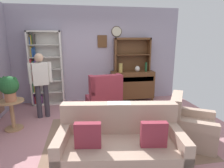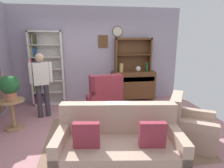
{
  "view_description": "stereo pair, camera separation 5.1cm",
  "coord_description": "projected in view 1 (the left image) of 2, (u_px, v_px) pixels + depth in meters",
  "views": [
    {
      "loc": [
        -0.54,
        -3.57,
        1.86
      ],
      "look_at": [
        0.1,
        0.2,
        0.95
      ],
      "focal_mm": 29.89,
      "sensor_mm": 36.0,
      "label": 1
    },
    {
      "loc": [
        -0.49,
        -3.58,
        1.86
      ],
      "look_at": [
        0.1,
        0.2,
        0.95
      ],
      "focal_mm": 29.89,
      "sensor_mm": 36.0,
      "label": 2
    }
  ],
  "objects": [
    {
      "name": "coffee_table",
      "position": [
        124.0,
        119.0,
        3.65
      ],
      "size": [
        0.8,
        0.5,
        0.42
      ],
      "color": "brown",
      "rests_on": "ground_plane"
    },
    {
      "name": "vase_round",
      "position": [
        137.0,
        69.0,
        5.61
      ],
      "size": [
        0.15,
        0.15,
        0.17
      ],
      "primitive_type": "ellipsoid",
      "color": "beige",
      "rests_on": "sideboard"
    },
    {
      "name": "bookshelf",
      "position": [
        44.0,
        69.0,
        5.31
      ],
      "size": [
        0.9,
        0.3,
        2.1
      ],
      "color": "silver",
      "rests_on": "ground_plane"
    },
    {
      "name": "book_stack",
      "position": [
        130.0,
        113.0,
        3.67
      ],
      "size": [
        0.18,
        0.14,
        0.05
      ],
      "color": "#723F7F",
      "rests_on": "coffee_table"
    },
    {
      "name": "wingback_chair",
      "position": [
        104.0,
        100.0,
        4.7
      ],
      "size": [
        0.9,
        0.91,
        1.05
      ],
      "color": "maroon",
      "rests_on": "ground_plane"
    },
    {
      "name": "couch_floral",
      "position": [
        120.0,
        147.0,
        2.77
      ],
      "size": [
        1.9,
        1.1,
        0.9
      ],
      "color": "tan",
      "rests_on": "ground_plane"
    },
    {
      "name": "sideboard",
      "position": [
        132.0,
        84.0,
        5.77
      ],
      "size": [
        1.3,
        0.45,
        0.92
      ],
      "color": "brown",
      "rests_on": "ground_plane"
    },
    {
      "name": "sideboard_hutch",
      "position": [
        132.0,
        50.0,
        5.63
      ],
      "size": [
        1.1,
        0.26,
        1.0
      ],
      "color": "brown",
      "rests_on": "sideboard"
    },
    {
      "name": "vase_tall",
      "position": [
        121.0,
        68.0,
        5.51
      ],
      "size": [
        0.11,
        0.11,
        0.26
      ],
      "primitive_type": "cylinder",
      "color": "tan",
      "rests_on": "sideboard"
    },
    {
      "name": "potted_plant_large",
      "position": [
        9.0,
        87.0,
        3.75
      ],
      "size": [
        0.37,
        0.37,
        0.52
      ],
      "color": "#AD6B4C",
      "rests_on": "plant_stand"
    },
    {
      "name": "person_reading",
      "position": [
        41.0,
        81.0,
        4.41
      ],
      "size": [
        0.52,
        0.29,
        1.56
      ],
      "color": "#38333D",
      "rests_on": "ground_plane"
    },
    {
      "name": "plant_stand",
      "position": [
        12.0,
        112.0,
        3.9
      ],
      "size": [
        0.52,
        0.52,
        0.64
      ],
      "color": "#A87F56",
      "rests_on": "ground_plane"
    },
    {
      "name": "wall_back",
      "position": [
        98.0,
        55.0,
        5.66
      ],
      "size": [
        5.0,
        0.09,
        2.8
      ],
      "color": "#A399AD",
      "rests_on": "ground_plane"
    },
    {
      "name": "area_rug",
      "position": [
        121.0,
        136.0,
        3.69
      ],
      "size": [
        2.87,
        2.09,
        0.01
      ],
      "primitive_type": "cube",
      "color": "#846651",
      "rests_on": "ground_plane"
    },
    {
      "name": "ground_plane",
      "position": [
        109.0,
        130.0,
        3.94
      ],
      "size": [
        5.4,
        4.6,
        0.02
      ],
      "primitive_type": "cube",
      "color": "#B27A7F"
    },
    {
      "name": "armchair_floral",
      "position": [
        189.0,
        127.0,
        3.43
      ],
      "size": [
        1.06,
        1.05,
        0.88
      ],
      "color": "tan",
      "rests_on": "ground_plane"
    },
    {
      "name": "bottle_wine",
      "position": [
        146.0,
        67.0,
        5.62
      ],
      "size": [
        0.07,
        0.07,
        0.28
      ],
      "primitive_type": "cylinder",
      "color": "#194223",
      "rests_on": "sideboard"
    }
  ]
}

